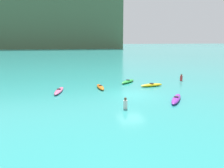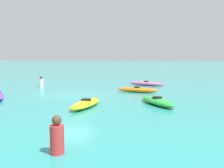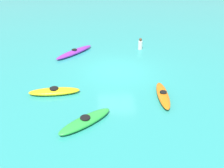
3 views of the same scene
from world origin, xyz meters
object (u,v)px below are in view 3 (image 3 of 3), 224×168
kayak_yellow (54,91)px  kayak_green (85,121)px  kayak_orange (163,95)px  person_by_kayaks (140,44)px  kayak_purple (74,52)px

kayak_yellow → kayak_green: same height
kayak_orange → person_by_kayaks: 7.28m
kayak_green → person_by_kayaks: person_by_kayaks is taller
kayak_green → person_by_kayaks: bearing=-113.0°
kayak_purple → person_by_kayaks: bearing=-171.8°
kayak_green → kayak_purple: size_ratio=0.88×
kayak_purple → kayak_orange: 8.27m
kayak_yellow → person_by_kayaks: size_ratio=3.14×
kayak_yellow → person_by_kayaks: bearing=-131.2°
kayak_purple → kayak_orange: same height
kayak_orange → person_by_kayaks: (0.07, -7.28, 0.22)m
kayak_orange → person_by_kayaks: bearing=-89.5°
person_by_kayaks → kayak_orange: bearing=90.5°
kayak_yellow → kayak_orange: (-5.77, 0.76, -0.00)m
person_by_kayaks → kayak_green: bearing=67.0°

